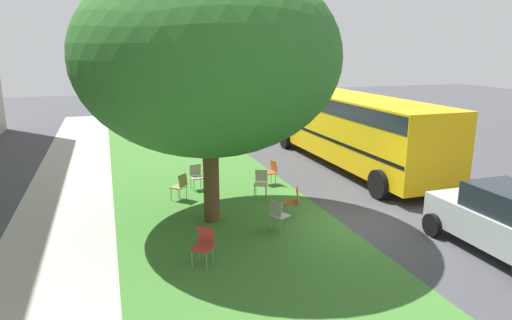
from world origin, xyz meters
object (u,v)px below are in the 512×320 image
object	(u,v)px
street_tree	(208,58)
chair_1	(261,181)
chair_0	(294,200)
chair_3	(279,213)
parked_car	(508,221)
chair_4	(180,185)
school_bus	(352,124)
chair_6	(204,243)
chair_5	(271,170)
chair_2	(196,175)

from	to	relation	value
street_tree	chair_1	bearing A→B (deg)	-52.14
chair_0	chair_3	distance (m)	1.19
street_tree	parked_car	size ratio (longest dim) A/B	1.90
chair_3	parked_car	xyz separation A→B (m)	(-2.94, -4.55, 0.32)
chair_4	school_bus	xyz separation A→B (m)	(2.16, -7.36, 1.24)
chair_3	chair_1	bearing A→B (deg)	-10.07
chair_0	parked_car	distance (m)	5.35
chair_6	school_bus	bearing A→B (deg)	-48.34
street_tree	parked_car	xyz separation A→B (m)	(-4.31, -6.03, -3.64)
chair_0	chair_5	distance (m)	3.24
chair_1	chair_4	world-z (taller)	same
chair_0	chair_4	distance (m)	3.78
chair_2	chair_6	bearing A→B (deg)	170.65
chair_3	chair_4	bearing A→B (deg)	31.35
chair_5	chair_0	bearing A→B (deg)	171.42
chair_0	school_bus	world-z (taller)	school_bus
chair_4	chair_2	bearing A→B (deg)	-35.55
chair_2	chair_5	distance (m)	2.64
chair_0	chair_1	world-z (taller)	same
street_tree	chair_0	world-z (taller)	street_tree
chair_1	parked_car	xyz separation A→B (m)	(-5.86, -4.03, 0.32)
chair_4	chair_5	world-z (taller)	same
chair_1	chair_3	size ratio (longest dim) A/B	1.00
chair_3	parked_car	bearing A→B (deg)	-122.81
chair_1	chair_5	bearing A→B (deg)	-33.85
parked_car	chair_5	bearing A→B (deg)	24.97
street_tree	chair_6	bearing A→B (deg)	163.35
chair_2	school_bus	size ratio (longest dim) A/B	0.08
chair_2	chair_4	bearing A→B (deg)	144.45
chair_0	chair_5	world-z (taller)	same
chair_1	chair_2	xyz separation A→B (m)	(1.42, 1.85, 0.00)
chair_0	chair_1	xyz separation A→B (m)	(2.05, 0.29, 0.00)
chair_3	chair_0	bearing A→B (deg)	-42.76
chair_1	chair_6	distance (m)	4.98
school_bus	chair_1	bearing A→B (deg)	118.38
chair_2	chair_5	size ratio (longest dim) A/B	1.00
street_tree	school_bus	xyz separation A→B (m)	(4.14, -6.79, -2.72)
school_bus	chair_6	bearing A→B (deg)	131.66
chair_1	chair_3	distance (m)	2.97
chair_1	chair_4	distance (m)	2.60
parked_car	chair_3	bearing A→B (deg)	57.19
chair_0	chair_2	world-z (taller)	same
chair_6	chair_1	bearing A→B (deg)	-33.77
chair_3	chair_6	world-z (taller)	same
chair_0	chair_1	bearing A→B (deg)	8.02
chair_3	street_tree	bearing A→B (deg)	47.11
parked_car	chair_4	bearing A→B (deg)	46.37
chair_5	school_bus	bearing A→B (deg)	-70.30
street_tree	chair_4	size ratio (longest dim) A/B	7.99
chair_5	chair_4	bearing A→B (deg)	102.16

